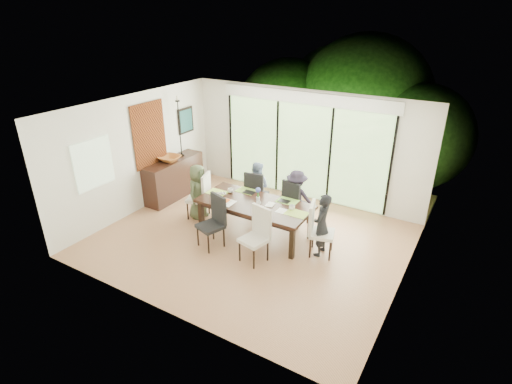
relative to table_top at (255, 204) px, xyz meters
The scene contains 62 objects.
floor 0.77m from the table_top, 79.57° to the right, with size 6.00×5.00×0.01m, color brown.
ceiling 2.02m from the table_top, 79.57° to the right, with size 6.00×5.00×0.01m, color white.
wall_back 2.32m from the table_top, 88.65° to the left, with size 6.00×0.02×2.70m, color silver.
wall_front 2.87m from the table_top, 88.92° to the right, with size 6.00×0.02×2.70m, color beige.
wall_left 3.04m from the table_top, behind, with size 0.02×5.00×2.70m, color beige.
wall_right 3.14m from the table_top, ahead, with size 0.02×5.00×2.70m, color beige.
glass_doors 2.24m from the table_top, 88.62° to the left, with size 4.20×0.02×2.30m, color #598C3F.
blinds_header 2.82m from the table_top, 88.61° to the left, with size 4.40×0.06×0.28m, color white.
mullion_a 3.03m from the table_top, 133.28° to the left, with size 0.05×0.04×2.30m, color black.
mullion_b 2.32m from the table_top, 106.58° to the left, with size 0.05×0.04×2.30m, color black.
mullion_c 2.35m from the table_top, 70.91° to the left, with size 0.05×0.04×2.30m, color black.
mullion_d 3.10m from the table_top, 45.29° to the left, with size 0.05×0.04×2.30m, color black.
side_window 3.37m from the table_top, 153.01° to the right, with size 0.02×0.90×1.00m, color #8CAD7F.
deck 3.21m from the table_top, 89.03° to the left, with size 6.00×1.80×0.10m, color brown.
rail_top 3.92m from the table_top, 89.23° to the left, with size 6.00×0.08×0.06m, color #4F3222.
foliage_left 5.27m from the table_top, 109.57° to the left, with size 3.20×3.20×3.20m, color #14380F.
foliage_mid 5.64m from the table_top, 85.31° to the left, with size 4.00×4.00×4.00m, color #14380F.
foliage_right 5.25m from the table_top, 64.46° to the left, with size 2.80×2.80×2.80m, color #14380F.
foliage_far 6.30m from the table_top, 95.03° to the left, with size 3.60×3.60×3.60m, color #14380F.
table_top is the anchor object (origin of this frame).
table_apron 0.09m from the table_top, ahead, with size 2.16×0.88×0.10m, color black.
table_leg_fl 1.22m from the table_top, 158.29° to the right, with size 0.09×0.09×0.68m, color black.
table_leg_fr 1.22m from the table_top, 21.71° to the right, with size 0.09×0.09×0.68m, color black.
table_leg_bl 1.22m from the table_top, 158.29° to the left, with size 0.09×0.09×0.68m, color black.
table_leg_br 1.22m from the table_top, 21.71° to the left, with size 0.09×0.09×0.68m, color black.
chair_left_end 1.51m from the table_top, behind, with size 0.45×0.45×1.08m, color silver, non-canonical shape.
chair_right_end 1.51m from the table_top, ahead, with size 0.45×0.45×1.08m, color white, non-canonical shape.
chair_far_left 0.98m from the table_top, 117.90° to the left, with size 0.45×0.45×1.08m, color black, non-canonical shape.
chair_far_right 1.03m from the table_top, 57.09° to the left, with size 0.45×0.45×1.08m, color black, non-canonical shape.
chair_near_left 1.02m from the table_top, 119.89° to the right, with size 0.45×0.45×1.08m, color black, non-canonical shape.
chair_near_right 1.02m from the table_top, 60.11° to the right, with size 0.45×0.45×1.08m, color silver, non-canonical shape.
person_left_end 1.48m from the table_top, behind, with size 0.59×0.37×1.27m, color #465236.
person_right_end 1.48m from the table_top, ahead, with size 0.59×0.37×1.27m, color black.
person_far_left 0.95m from the table_top, 118.47° to the left, with size 0.59×0.37×1.27m, color #788BAE.
person_far_right 1.00m from the table_top, 56.47° to the left, with size 0.59×0.37×1.27m, color #251F2F.
placemat_left 0.95m from the table_top, behind, with size 0.43×0.31×0.01m, color #97B440.
placemat_right 0.95m from the table_top, ahead, with size 0.43×0.31×0.01m, color #9BBB43.
placemat_far_l 0.60m from the table_top, 138.37° to the left, with size 0.43×0.31×0.01m, color #85AF3E.
placemat_far_r 0.68m from the table_top, 36.03° to the left, with size 0.43×0.31×0.01m, color #7AB540.
placemat_paper 0.63m from the table_top, 151.39° to the right, with size 0.43×0.31×0.01m, color white.
tablet_far_l 0.50m from the table_top, 135.00° to the left, with size 0.26×0.18×0.01m, color black.
tablet_far_r 0.61m from the table_top, 34.99° to the left, with size 0.24×0.17×0.01m, color black.
papers 0.70m from the table_top, ahead, with size 0.29×0.22×0.00m, color white.
platter_base 0.63m from the table_top, 151.39° to the right, with size 0.26×0.26×0.02m, color white.
platter_snacks 0.63m from the table_top, 151.39° to the right, with size 0.20×0.20×0.01m, color #DA5719.
vase 0.11m from the table_top, 45.00° to the left, with size 0.08×0.08×0.12m, color silver.
hyacinth_stems 0.22m from the table_top, 45.00° to the left, with size 0.04×0.04×0.16m, color #337226.
hyacinth_blooms 0.31m from the table_top, 45.00° to the left, with size 0.11×0.11×0.11m, color #4C5AC0.
laptop 0.86m from the table_top, behind, with size 0.32×0.21×0.03m, color silver.
cup_a 0.72m from the table_top, 167.91° to the left, with size 0.12×0.12×0.09m, color white.
cup_b 0.20m from the table_top, 33.69° to the right, with size 0.10×0.10×0.09m, color white.
cup_c 0.81m from the table_top, ahead, with size 0.12×0.12×0.09m, color white.
book 0.26m from the table_top, 11.31° to the left, with size 0.16×0.22×0.02m, color white.
sideboard 2.78m from the table_top, 167.97° to the left, with size 0.49×1.74×0.98m, color black.
bowl 2.77m from the table_top, behind, with size 0.52×0.52×0.13m, color #995421.
candlestick_base 2.88m from the table_top, 161.10° to the left, with size 0.11×0.11×0.04m, color black.
candlestick_shaft 3.02m from the table_top, 161.10° to the left, with size 0.03×0.03×1.36m, color black.
candlestick_pan 3.31m from the table_top, 161.10° to the left, with size 0.11×0.11×0.03m, color black.
candle 3.34m from the table_top, 161.10° to the left, with size 0.04×0.04×0.11m, color silver.
tapestry 3.08m from the table_top, behind, with size 0.02×1.00×1.50m, color maroon.
art_frame 3.41m from the table_top, 154.14° to the left, with size 0.03×0.55×0.65m, color black.
art_canvas 3.39m from the table_top, 153.98° to the left, with size 0.01×0.45×0.55m, color #17484A.
Camera 1 is at (3.74, -6.01, 4.36)m, focal length 28.00 mm.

